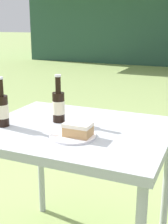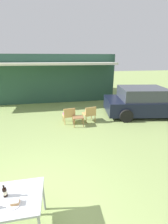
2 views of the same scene
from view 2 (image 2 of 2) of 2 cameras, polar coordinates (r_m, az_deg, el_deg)
cabin_building at (r=11.91m, az=-15.94°, el=13.14°), size 9.72×5.60×2.99m
parked_car at (r=8.18m, az=21.86°, el=3.59°), size 4.15×2.58×1.40m
wicker_chair_cushioned at (r=6.68m, az=-5.80°, el=-0.87°), size 0.57×0.53×0.73m
wicker_chair_plain at (r=6.79m, az=2.13°, el=-0.42°), size 0.59×0.56×0.73m
garden_side_table at (r=6.39m, az=-2.23°, el=-2.36°), size 0.45×0.39×0.41m
patio_table at (r=2.93m, az=-25.21°, el=-28.41°), size 0.88×0.72×0.76m
cake_on_plate at (r=2.76m, az=-24.97°, el=-28.85°), size 0.21×0.21×0.07m
cola_bottle_near at (r=2.88m, az=-27.94°, el=-25.30°), size 0.06×0.06×0.24m
fork at (r=2.80m, az=-26.01°, el=-28.97°), size 0.19×0.05×0.01m
loose_bottle_cap at (r=2.83m, az=-23.89°, el=-27.82°), size 0.03×0.03×0.01m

